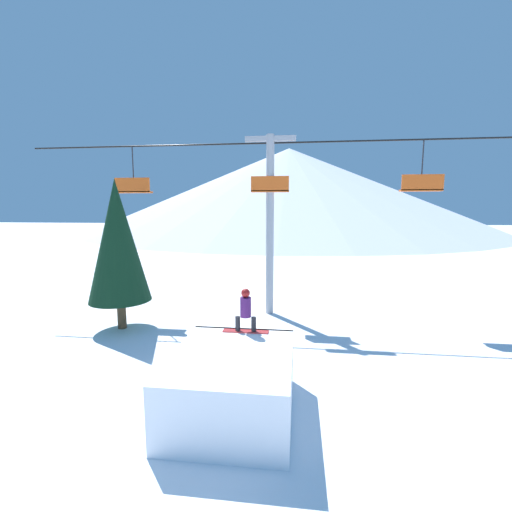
# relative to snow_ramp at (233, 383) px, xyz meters

# --- Properties ---
(ground_plane) EXTENTS (220.00, 220.00, 0.00)m
(ground_plane) POSITION_rel_snow_ramp_xyz_m (-0.83, -0.62, -0.81)
(ground_plane) COLOR white
(mountain_ridge) EXTENTS (89.33, 89.33, 19.04)m
(mountain_ridge) POSITION_rel_snow_ramp_xyz_m (-0.83, 74.00, 8.71)
(mountain_ridge) COLOR silver
(mountain_ridge) RESTS_ON ground_plane
(snow_ramp) EXTENTS (3.00, 3.66, 1.61)m
(snow_ramp) POSITION_rel_snow_ramp_xyz_m (0.00, 0.00, 0.00)
(snow_ramp) COLOR white
(snow_ramp) RESTS_ON ground_plane
(snowboarder) EXTENTS (1.35, 0.32, 1.30)m
(snowboarder) POSITION_rel_snow_ramp_xyz_m (0.11, 1.52, 1.47)
(snowboarder) COLOR #B22D2D
(snowboarder) RESTS_ON snow_ramp
(chairlift) EXTENTS (24.28, 0.44, 8.67)m
(chairlift) POSITION_rel_snow_ramp_xyz_m (0.22, 8.56, 4.58)
(chairlift) COLOR #9E9EA3
(chairlift) RESTS_ON ground_plane
(pine_tree_near) EXTENTS (2.60, 2.60, 6.46)m
(pine_tree_near) POSITION_rel_snow_ramp_xyz_m (-6.03, 5.60, 3.03)
(pine_tree_near) COLOR #4C3823
(pine_tree_near) RESTS_ON ground_plane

